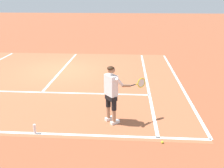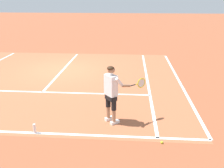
% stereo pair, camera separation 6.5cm
% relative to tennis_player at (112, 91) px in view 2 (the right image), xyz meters
% --- Properties ---
extents(ground_plane, '(80.00, 80.00, 0.00)m').
position_rel_tennis_player_xyz_m(ground_plane, '(-2.85, 5.16, -0.99)').
color(ground_plane, '#9E5133').
extents(court_inner_surface, '(10.98, 9.74, 0.00)m').
position_rel_tennis_player_xyz_m(court_inner_surface, '(-2.85, 3.88, -0.99)').
color(court_inner_surface, '#B2603D').
rests_on(court_inner_surface, ground).
extents(line_baseline, '(10.98, 0.10, 0.01)m').
position_rel_tennis_player_xyz_m(line_baseline, '(-2.85, -0.79, -0.99)').
color(line_baseline, white).
rests_on(line_baseline, ground).
extents(line_service, '(8.23, 0.10, 0.01)m').
position_rel_tennis_player_xyz_m(line_service, '(-2.85, 2.15, -0.99)').
color(line_service, white).
rests_on(line_service, ground).
extents(line_centre_service, '(0.10, 6.40, 0.01)m').
position_rel_tennis_player_xyz_m(line_centre_service, '(-2.85, 5.35, -0.99)').
color(line_centre_service, white).
rests_on(line_centre_service, ground).
extents(line_singles_right, '(0.10, 9.34, 0.01)m').
position_rel_tennis_player_xyz_m(line_singles_right, '(1.27, 3.88, -0.99)').
color(line_singles_right, white).
rests_on(line_singles_right, ground).
extents(line_doubles_right, '(0.10, 9.34, 0.01)m').
position_rel_tennis_player_xyz_m(line_doubles_right, '(2.64, 3.88, -0.99)').
color(line_doubles_right, white).
rests_on(line_doubles_right, ground).
extents(tennis_player, '(1.19, 0.68, 1.71)m').
position_rel_tennis_player_xyz_m(tennis_player, '(0.00, 0.00, 0.00)').
color(tennis_player, white).
rests_on(tennis_player, ground).
extents(tennis_ball_near_feet, '(0.07, 0.07, 0.07)m').
position_rel_tennis_player_xyz_m(tennis_ball_near_feet, '(1.34, -1.03, -0.96)').
color(tennis_ball_near_feet, '#CCE02D').
rests_on(tennis_ball_near_feet, ground).
extents(water_bottle, '(0.07, 0.07, 0.27)m').
position_rel_tennis_player_xyz_m(water_bottle, '(-2.04, -0.79, -0.85)').
color(water_bottle, white).
rests_on(water_bottle, ground).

